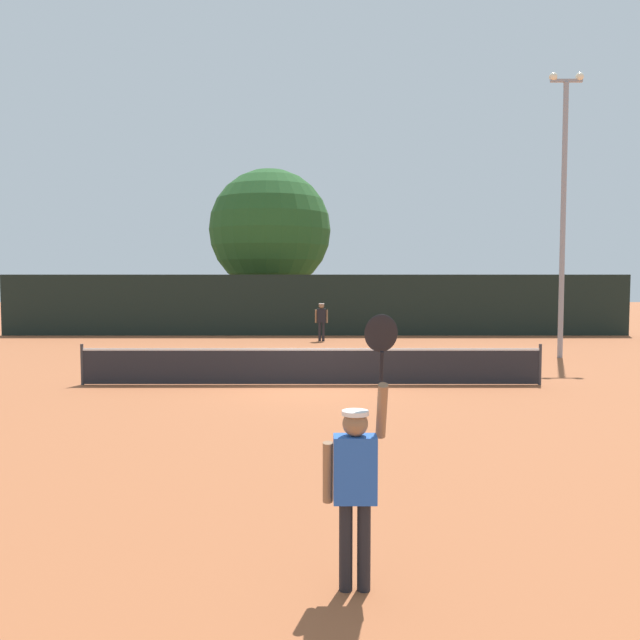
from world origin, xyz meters
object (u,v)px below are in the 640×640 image
object	(u,v)px
player_receiving	(324,318)
large_tree	(272,230)
light_pole	(566,200)
player_serving	(358,472)
tennis_ball	(225,381)
parked_car_mid	(420,312)
parked_car_near	(174,314)

from	to	relation	value
player_receiving	large_tree	distance (m)	9.42
player_receiving	light_pole	bearing A→B (deg)	144.79
player_serving	tennis_ball	bearing A→B (deg)	104.28
player_receiving	tennis_ball	bearing A→B (deg)	76.91
parked_car_mid	parked_car_near	bearing A→B (deg)	-170.75
player_serving	large_tree	size ratio (longest dim) A/B	0.28
player_receiving	large_tree	size ratio (longest dim) A/B	0.19
light_pole	parked_car_near	size ratio (longest dim) A/B	2.25
tennis_ball	light_pole	world-z (taller)	light_pole
parked_car_mid	player_receiving	bearing A→B (deg)	-119.20
player_serving	tennis_ball	world-z (taller)	player_serving
large_tree	light_pole	bearing A→B (deg)	-50.66
player_serving	player_receiving	world-z (taller)	player_serving
player_receiving	parked_car_mid	bearing A→B (deg)	-120.01
player_serving	parked_car_near	world-z (taller)	player_serving
parked_car_mid	player_serving	bearing A→B (deg)	-98.70
tennis_ball	light_pole	size ratio (longest dim) A/B	0.01
tennis_ball	player_serving	bearing A→B (deg)	-75.72
light_pole	parked_car_mid	bearing A→B (deg)	99.36
tennis_ball	large_tree	distance (m)	19.99
player_receiving	parked_car_mid	world-z (taller)	parked_car_mid
player_receiving	tennis_ball	xyz separation A→B (m)	(-2.66, -11.43, -1.00)
light_pole	parked_car_near	bearing A→B (deg)	140.63
light_pole	parked_car_mid	world-z (taller)	light_pole
large_tree	parked_car_mid	world-z (taller)	large_tree
large_tree	parked_car_mid	xyz separation A→B (m)	(8.62, 2.17, -4.69)
parked_car_near	light_pole	bearing A→B (deg)	-34.24
player_receiving	light_pole	size ratio (longest dim) A/B	0.17
player_receiving	tennis_ball	distance (m)	11.78
player_receiving	parked_car_near	size ratio (longest dim) A/B	0.39
light_pole	large_tree	size ratio (longest dim) A/B	1.11
light_pole	large_tree	xyz separation A→B (m)	(-11.24, 13.71, -0.02)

